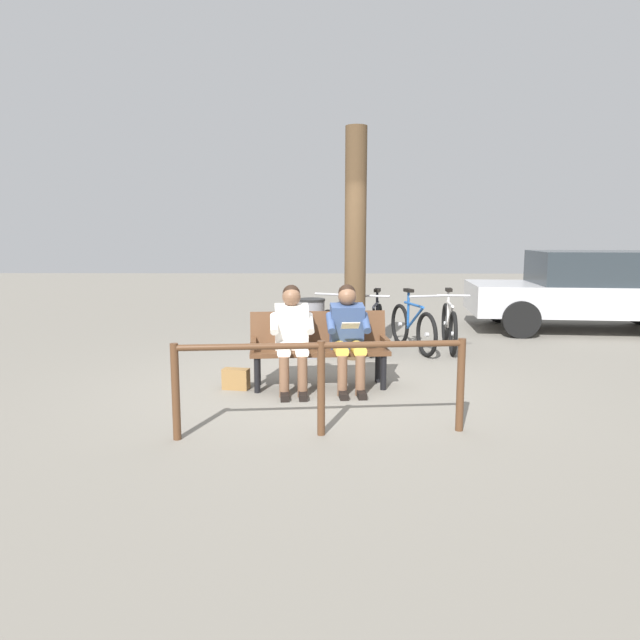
# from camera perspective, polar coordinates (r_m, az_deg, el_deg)

# --- Properties ---
(ground_plane) EXTENTS (40.00, 40.00, 0.00)m
(ground_plane) POSITION_cam_1_polar(r_m,az_deg,el_deg) (6.88, 0.30, -6.42)
(ground_plane) COLOR slate
(bench) EXTENTS (1.64, 0.64, 0.87)m
(bench) POSITION_cam_1_polar(r_m,az_deg,el_deg) (6.73, -0.10, -2.32)
(bench) COLOR #51331E
(bench) RESTS_ON ground
(person_reading) EXTENTS (0.52, 0.79, 1.20)m
(person_reading) POSITION_cam_1_polar(r_m,az_deg,el_deg) (6.58, 2.79, -1.19)
(person_reading) COLOR #334772
(person_reading) RESTS_ON ground
(person_companion) EXTENTS (0.52, 0.79, 1.20)m
(person_companion) POSITION_cam_1_polar(r_m,az_deg,el_deg) (6.52, -2.79, -1.27)
(person_companion) COLOR white
(person_companion) RESTS_ON ground
(handbag) EXTENTS (0.32, 0.19, 0.24)m
(handbag) POSITION_cam_1_polar(r_m,az_deg,el_deg) (6.73, -8.33, -5.80)
(handbag) COLOR olive
(handbag) RESTS_ON ground
(tree_trunk) EXTENTS (0.30, 0.30, 3.23)m
(tree_trunk) POSITION_cam_1_polar(r_m,az_deg,el_deg) (8.14, 3.52, 7.38)
(tree_trunk) COLOR #4C3823
(tree_trunk) RESTS_ON ground
(litter_bin) EXTENTS (0.39, 0.39, 0.85)m
(litter_bin) POSITION_cam_1_polar(r_m,az_deg,el_deg) (8.34, -0.82, -0.78)
(litter_bin) COLOR slate
(litter_bin) RESTS_ON ground
(bicycle_silver) EXTENTS (0.48, 1.68, 0.94)m
(bicycle_silver) POSITION_cam_1_polar(r_m,az_deg,el_deg) (9.15, 12.66, -0.60)
(bicycle_silver) COLOR black
(bicycle_silver) RESTS_ON ground
(bicycle_red) EXTENTS (0.59, 1.64, 0.94)m
(bicycle_red) POSITION_cam_1_polar(r_m,az_deg,el_deg) (8.94, 9.16, -0.71)
(bicycle_red) COLOR black
(bicycle_red) RESTS_ON ground
(bicycle_blue) EXTENTS (0.50, 1.66, 0.94)m
(bicycle_blue) POSITION_cam_1_polar(r_m,az_deg,el_deg) (8.90, 5.53, -0.68)
(bicycle_blue) COLOR black
(bicycle_blue) RESTS_ON ground
(bicycle_black) EXTENTS (0.76, 1.56, 0.94)m
(bicycle_black) POSITION_cam_1_polar(r_m,az_deg,el_deg) (9.08, 2.00, -0.47)
(bicycle_black) COLOR black
(bicycle_black) RESTS_ON ground
(railing_fence) EXTENTS (2.57, 0.34, 0.85)m
(railing_fence) POSITION_cam_1_polar(r_m,az_deg,el_deg) (5.06, 0.13, -5.16)
(railing_fence) COLOR #51331E
(railing_fence) RESTS_ON ground
(parked_car) EXTENTS (4.35, 2.33, 1.47)m
(parked_car) POSITION_cam_1_polar(r_m,az_deg,el_deg) (11.71, 25.25, 2.78)
(parked_car) COLOR silver
(parked_car) RESTS_ON ground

